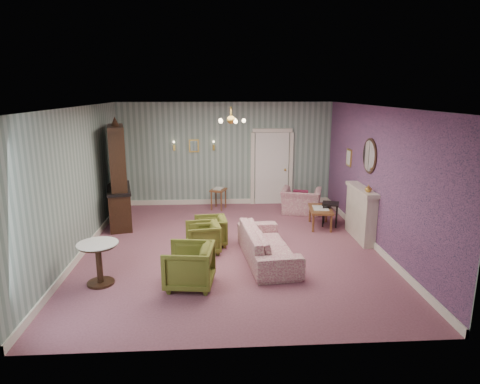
{
  "coord_description": "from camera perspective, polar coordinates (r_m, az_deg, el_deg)",
  "views": [
    {
      "loc": [
        -0.33,
        -8.21,
        3.2
      ],
      "look_at": [
        0.2,
        0.4,
        1.1
      ],
      "focal_mm": 31.22,
      "sensor_mm": 36.0,
      "label": 1
    }
  ],
  "objects": [
    {
      "name": "framed_print",
      "position": [
        10.62,
        14.68,
        4.57
      ],
      "size": [
        0.04,
        0.34,
        0.42
      ],
      "primitive_type": null,
      "color": "gold",
      "rests_on": "wall_right"
    },
    {
      "name": "sofa_chintz",
      "position": [
        8.09,
        3.8,
        -6.44
      ],
      "size": [
        0.84,
        2.2,
        0.84
      ],
      "primitive_type": "imported",
      "rotation": [
        0.0,
        0.0,
        1.67
      ],
      "color": "#993D5F",
      "rests_on": "floor"
    },
    {
      "name": "oval_mirror",
      "position": [
        9.32,
        17.26,
        4.74
      ],
      "size": [
        0.04,
        0.76,
        0.84
      ],
      "primitive_type": null,
      "color": "white",
      "rests_on": "wall_right"
    },
    {
      "name": "fireplace",
      "position": [
        9.55,
        16.16,
        -2.8
      ],
      "size": [
        0.3,
        1.4,
        1.16
      ],
      "primitive_type": null,
      "color": "beige",
      "rests_on": "floor"
    },
    {
      "name": "side_table_black",
      "position": [
        10.33,
        12.21,
        -3.01
      ],
      "size": [
        0.49,
        0.49,
        0.58
      ],
      "primitive_type": null,
      "rotation": [
        0.0,
        0.0,
        -0.33
      ],
      "color": "black",
      "rests_on": "floor"
    },
    {
      "name": "ceiling",
      "position": [
        8.22,
        -1.24,
        11.58
      ],
      "size": [
        7.0,
        7.0,
        0.0
      ],
      "primitive_type": "plane",
      "rotation": [
        3.14,
        0.0,
        0.0
      ],
      "color": "white",
      "rests_on": "ground"
    },
    {
      "name": "coffee_table",
      "position": [
        10.22,
        10.89,
        -3.43
      ],
      "size": [
        0.62,
        0.98,
        0.47
      ],
      "primitive_type": null,
      "rotation": [
        0.0,
        0.0,
        -0.12
      ],
      "color": "brown",
      "rests_on": "floor"
    },
    {
      "name": "chandelier",
      "position": [
        8.24,
        -1.23,
        9.71
      ],
      "size": [
        0.56,
        0.56,
        0.36
      ],
      "primitive_type": null,
      "color": "gold",
      "rests_on": "ceiling"
    },
    {
      "name": "door",
      "position": [
        11.97,
        4.36,
        3.45
      ],
      "size": [
        1.12,
        0.12,
        2.16
      ],
      "primitive_type": null,
      "color": "white",
      "rests_on": "floor"
    },
    {
      "name": "sconce_right",
      "position": [
        11.75,
        -3.62,
        6.32
      ],
      "size": [
        0.16,
        0.12,
        0.3
      ],
      "primitive_type": null,
      "color": "gold",
      "rests_on": "wall_back"
    },
    {
      "name": "sconce_left",
      "position": [
        11.8,
        -9.0,
        6.22
      ],
      "size": [
        0.16,
        0.12,
        0.3
      ],
      "primitive_type": null,
      "color": "gold",
      "rests_on": "wall_back"
    },
    {
      "name": "wall_right",
      "position": [
        9.03,
        18.2,
        1.82
      ],
      "size": [
        0.0,
        7.0,
        7.0
      ],
      "primitive_type": "plane",
      "rotation": [
        1.57,
        0.0,
        -1.57
      ],
      "color": "slate",
      "rests_on": "ground"
    },
    {
      "name": "wall_right_floral",
      "position": [
        9.03,
        18.11,
        1.82
      ],
      "size": [
        0.0,
        7.0,
        7.0
      ],
      "primitive_type": "plane",
      "rotation": [
        1.57,
        0.0,
        -1.57
      ],
      "color": "#AD568A",
      "rests_on": "ground"
    },
    {
      "name": "wall_front",
      "position": [
        5.04,
        0.48,
        -6.67
      ],
      "size": [
        6.0,
        0.0,
        6.0
      ],
      "primitive_type": "plane",
      "rotation": [
        -1.57,
        0.0,
        0.0
      ],
      "color": "slate",
      "rests_on": "ground"
    },
    {
      "name": "nesting_table",
      "position": [
        11.55,
        -2.95,
        -0.85
      ],
      "size": [
        0.51,
        0.57,
        0.61
      ],
      "primitive_type": null,
      "rotation": [
        0.0,
        0.0,
        -0.35
      ],
      "color": "brown",
      "rests_on": "floor"
    },
    {
      "name": "gilt_mirror_back",
      "position": [
        11.78,
        -6.31,
        6.29
      ],
      "size": [
        0.28,
        0.06,
        0.36
      ],
      "primitive_type": null,
      "color": "gold",
      "rests_on": "wall_back"
    },
    {
      "name": "olive_chair_a",
      "position": [
        7.08,
        -6.98,
        -9.75
      ],
      "size": [
        0.82,
        0.86,
        0.8
      ],
      "primitive_type": "imported",
      "rotation": [
        0.0,
        0.0,
        -1.7
      ],
      "color": "brown",
      "rests_on": "floor"
    },
    {
      "name": "dresser",
      "position": [
        10.39,
        -16.38,
        2.46
      ],
      "size": [
        0.86,
        1.61,
        2.56
      ],
      "primitive_type": null,
      "rotation": [
        0.0,
        0.0,
        0.22
      ],
      "color": "black",
      "rests_on": "floor"
    },
    {
      "name": "olive_chair_c",
      "position": [
        8.9,
        -4.07,
        -5.14
      ],
      "size": [
        0.67,
        0.7,
        0.67
      ],
      "primitive_type": "imported",
      "rotation": [
        0.0,
        0.0,
        -1.48
      ],
      "color": "brown",
      "rests_on": "floor"
    },
    {
      "name": "mantel_vase",
      "position": [
        9.02,
        17.15,
        0.47
      ],
      "size": [
        0.15,
        0.15,
        0.15
      ],
      "primitive_type": "imported",
      "color": "gold",
      "rests_on": "fireplace"
    },
    {
      "name": "floor",
      "position": [
        8.82,
        -1.15,
        -7.6
      ],
      "size": [
        7.0,
        7.0,
        0.0
      ],
      "primitive_type": "plane",
      "color": "#884F61",
      "rests_on": "ground"
    },
    {
      "name": "burgundy_cushion",
      "position": [
        11.06,
        8.28,
        -0.7
      ],
      "size": [
        0.41,
        0.28,
        0.39
      ],
      "primitive_type": "cube",
      "rotation": [
        0.17,
        0.0,
        -0.35
      ],
      "color": "maroon",
      "rests_on": "wingback_chair"
    },
    {
      "name": "pedestal_table",
      "position": [
        7.5,
        -18.69,
        -9.24
      ],
      "size": [
        0.7,
        0.7,
        0.74
      ],
      "primitive_type": null,
      "rotation": [
        0.0,
        0.0,
        0.03
      ],
      "color": "black",
      "rests_on": "floor"
    },
    {
      "name": "olive_chair_b",
      "position": [
        8.52,
        -5.11,
        -6.02
      ],
      "size": [
        0.7,
        0.73,
        0.67
      ],
      "primitive_type": "imported",
      "rotation": [
        0.0,
        0.0,
        -1.42
      ],
      "color": "brown",
      "rests_on": "floor"
    },
    {
      "name": "wingback_chair",
      "position": [
        11.22,
        8.37,
        -0.68
      ],
      "size": [
        1.17,
        0.93,
        0.89
      ],
      "primitive_type": "imported",
      "rotation": [
        0.0,
        0.0,
        2.84
      ],
      "color": "#993D5F",
      "rests_on": "floor"
    },
    {
      "name": "wall_back",
      "position": [
        11.85,
        -1.9,
        5.18
      ],
      "size": [
        6.0,
        0.0,
        6.0
      ],
      "primitive_type": "plane",
      "rotation": [
        1.57,
        0.0,
        0.0
      ],
      "color": "slate",
      "rests_on": "ground"
    },
    {
      "name": "wall_left",
      "position": [
        8.81,
        -21.09,
        1.29
      ],
      "size": [
        0.0,
        7.0,
        7.0
      ],
      "primitive_type": "plane",
      "rotation": [
        1.57,
        0.0,
        1.57
      ],
      "color": "slate",
      "rests_on": "ground"
    }
  ]
}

